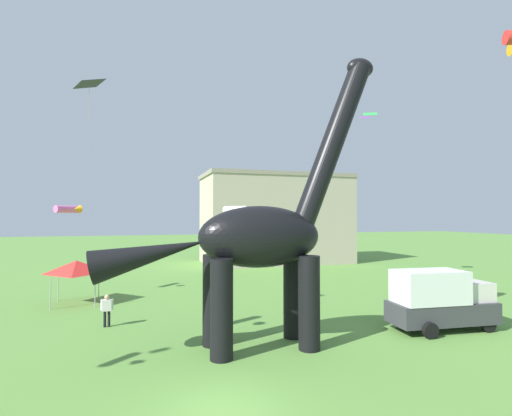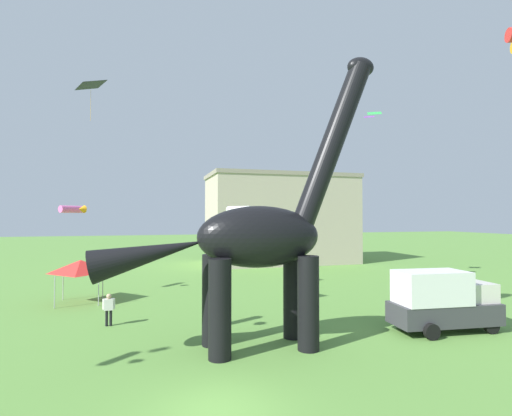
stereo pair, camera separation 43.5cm
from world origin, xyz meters
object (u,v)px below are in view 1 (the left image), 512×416
at_px(person_near_flyer, 293,295).
at_px(kite_mid_left, 70,209).
at_px(kite_far_left, 89,84).
at_px(dinosaur_sculpture, 259,237).
at_px(festival_canopy_tent, 76,267).
at_px(person_watching_child, 107,307).
at_px(kite_mid_right, 365,117).
at_px(kite_near_high, 238,210).
at_px(parked_box_truck, 440,299).
at_px(kite_high_right, 370,114).

bearing_deg(person_near_flyer, kite_mid_left, 12.14).
bearing_deg(kite_far_left, dinosaur_sculpture, -28.94).
bearing_deg(festival_canopy_tent, person_watching_child, -69.82).
distance_m(person_watching_child, kite_far_left, 11.92).
bearing_deg(person_near_flyer, kite_far_left, 51.33).
bearing_deg(kite_mid_left, festival_canopy_tent, -70.90).
distance_m(kite_mid_left, kite_mid_right, 24.50).
xyz_separation_m(person_watching_child, festival_canopy_tent, (-2.46, 6.68, 1.47)).
distance_m(kite_mid_right, kite_near_high, 13.12).
distance_m(dinosaur_sculpture, festival_canopy_tent, 15.73).
bearing_deg(kite_mid_right, festival_canopy_tent, 175.41).
relative_size(parked_box_truck, person_watching_child, 3.26).
height_order(person_watching_child, kite_high_right, kite_high_right).
xyz_separation_m(dinosaur_sculpture, festival_canopy_tent, (-9.41, 12.35, -2.57)).
distance_m(festival_canopy_tent, kite_mid_right, 25.05).
bearing_deg(kite_near_high, person_watching_child, -137.46).
xyz_separation_m(parked_box_truck, person_near_flyer, (-5.85, 6.30, -0.66)).
bearing_deg(kite_far_left, kite_high_right, 20.75).
xyz_separation_m(person_near_flyer, kite_near_high, (-1.41, 8.59, 5.63)).
height_order(dinosaur_sculpture, festival_canopy_tent, dinosaur_sculpture).
height_order(kite_mid_right, kite_near_high, kite_mid_right).
bearing_deg(dinosaur_sculpture, kite_near_high, 66.21).
relative_size(festival_canopy_tent, kite_mid_right, 3.12).
bearing_deg(kite_near_high, festival_canopy_tent, -169.45).
bearing_deg(dinosaur_sculpture, festival_canopy_tent, 114.40).
bearing_deg(parked_box_truck, person_near_flyer, 138.13).
height_order(festival_canopy_tent, kite_mid_right, kite_mid_right).
height_order(kite_far_left, kite_mid_right, kite_mid_right).
bearing_deg(dinosaur_sculpture, kite_far_left, 138.15).
xyz_separation_m(dinosaur_sculpture, kite_high_right, (14.65, 12.83, 10.21)).
xyz_separation_m(kite_far_left, kite_mid_left, (-2.43, 10.43, -6.28)).
xyz_separation_m(kite_high_right, kite_near_high, (-11.84, 1.79, -8.71)).
height_order(parked_box_truck, person_near_flyer, parked_box_truck).
xyz_separation_m(parked_box_truck, kite_mid_left, (-20.31, 15.02, 4.97)).
bearing_deg(kite_mid_right, parked_box_truck, -103.42).
relative_size(person_watching_child, kite_far_left, 0.86).
distance_m(parked_box_truck, kite_far_left, 21.61).
height_order(person_near_flyer, kite_mid_left, kite_mid_left).
distance_m(person_near_flyer, festival_canopy_tent, 15.10).
relative_size(kite_high_right, kite_far_left, 0.71).
height_order(parked_box_truck, festival_canopy_tent, parked_box_truck).
bearing_deg(festival_canopy_tent, dinosaur_sculpture, -52.70).
distance_m(person_near_flyer, kite_mid_left, 17.79).
height_order(festival_canopy_tent, kite_near_high, kite_near_high).
relative_size(person_watching_child, person_near_flyer, 1.09).
relative_size(parked_box_truck, festival_canopy_tent, 1.83).
bearing_deg(dinosaur_sculpture, kite_mid_left, 111.86).
bearing_deg(festival_canopy_tent, kite_mid_right, -4.59).
xyz_separation_m(kite_far_left, kite_mid_right, (20.47, 6.26, 1.40)).
bearing_deg(person_watching_child, kite_high_right, 129.42).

